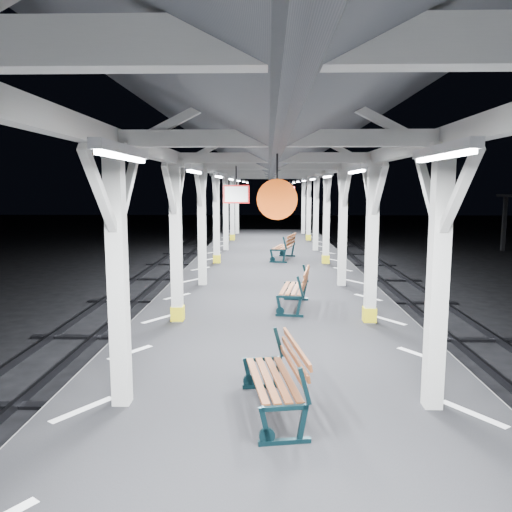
{
  "coord_description": "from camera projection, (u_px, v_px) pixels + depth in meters",
  "views": [
    {
      "loc": [
        -0.11,
        -8.13,
        3.8
      ],
      "look_at": [
        -0.39,
        3.42,
        2.2
      ],
      "focal_mm": 35.0,
      "sensor_mm": 36.0,
      "label": 1
    }
  ],
  "objects": [
    {
      "name": "canopy",
      "position": [
        275.0,
        139.0,
        7.93
      ],
      "size": [
        5.4,
        49.0,
        4.65
      ],
      "color": "silver",
      "rests_on": "platform"
    },
    {
      "name": "hazard_stripes_right",
      "position": [
        420.0,
        355.0,
        8.37
      ],
      "size": [
        1.0,
        48.0,
        0.01
      ],
      "primitive_type": "cube",
      "color": "silver",
      "rests_on": "platform"
    },
    {
      "name": "bench_far",
      "position": [
        286.0,
        246.0,
        19.31
      ],
      "size": [
        1.07,
        1.94,
        0.99
      ],
      "rotation": [
        0.0,
        0.0,
        -0.23
      ],
      "color": "black",
      "rests_on": "platform"
    },
    {
      "name": "ground",
      "position": [
        274.0,
        410.0,
        8.57
      ],
      "size": [
        120.0,
        120.0,
        0.0
      ],
      "primitive_type": "plane",
      "color": "black",
      "rests_on": "ground"
    },
    {
      "name": "bench_near",
      "position": [
        280.0,
        376.0,
        6.19
      ],
      "size": [
        0.86,
        1.7,
        0.88
      ],
      "rotation": [
        0.0,
        0.0,
        0.16
      ],
      "color": "black",
      "rests_on": "platform"
    },
    {
      "name": "hazard_stripes_left",
      "position": [
        130.0,
        352.0,
        8.49
      ],
      "size": [
        1.0,
        48.0,
        0.01
      ],
      "primitive_type": "cube",
      "color": "silver",
      "rests_on": "platform"
    },
    {
      "name": "platform",
      "position": [
        274.0,
        382.0,
        8.5
      ],
      "size": [
        6.0,
        50.0,
        1.0
      ],
      "primitive_type": "cube",
      "color": "black",
      "rests_on": "ground"
    },
    {
      "name": "bench_mid",
      "position": [
        297.0,
        287.0,
        11.56
      ],
      "size": [
        0.87,
        1.76,
        0.92
      ],
      "rotation": [
        0.0,
        0.0,
        -0.14
      ],
      "color": "black",
      "rests_on": "platform"
    }
  ]
}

